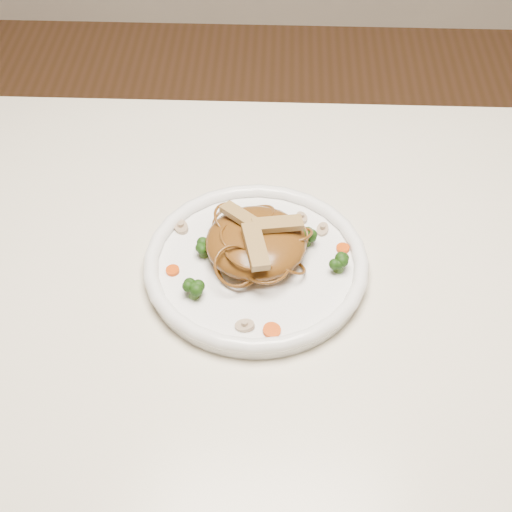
{
  "coord_description": "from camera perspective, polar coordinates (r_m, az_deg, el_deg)",
  "views": [
    {
      "loc": [
        -0.01,
        -0.65,
        1.48
      ],
      "look_at": [
        -0.03,
        0.01,
        0.78
      ],
      "focal_mm": 51.72,
      "sensor_mm": 36.0,
      "label": 1
    }
  ],
  "objects": [
    {
      "name": "chicken_b",
      "position": [
        0.96,
        -1.22,
        3.13
      ],
      "size": [
        0.06,
        0.05,
        0.01
      ],
      "primitive_type": "cube",
      "rotation": [
        0.0,
        0.0,
        2.4
      ],
      "color": "tan",
      "rests_on": "noodle_mound"
    },
    {
      "name": "plate",
      "position": [
        0.97,
        0.0,
        -0.89
      ],
      "size": [
        0.39,
        0.39,
        0.02
      ],
      "primitive_type": "cylinder",
      "rotation": [
        0.0,
        0.0,
        -0.42
      ],
      "color": "white",
      "rests_on": "table"
    },
    {
      "name": "broccoli_2",
      "position": [
        0.92,
        -4.88,
        -2.47
      ],
      "size": [
        0.03,
        0.03,
        0.03
      ],
      "primitive_type": null,
      "rotation": [
        0.0,
        0.0,
        0.29
      ],
      "color": "#1B3E0D",
      "rests_on": "plate"
    },
    {
      "name": "broccoli_1",
      "position": [
        0.97,
        -4.06,
        0.63
      ],
      "size": [
        0.03,
        0.03,
        0.03
      ],
      "primitive_type": null,
      "rotation": [
        0.0,
        0.0,
        -0.21
      ],
      "color": "#1B3E0D",
      "rests_on": "plate"
    },
    {
      "name": "broccoli_0",
      "position": [
        0.99,
        3.92,
        1.51
      ],
      "size": [
        0.02,
        0.02,
        0.03
      ],
      "primitive_type": null,
      "rotation": [
        0.0,
        0.0,
        -0.0
      ],
      "color": "#1B3E0D",
      "rests_on": "plate"
    },
    {
      "name": "chicken_c",
      "position": [
        0.92,
        -0.04,
        0.75
      ],
      "size": [
        0.04,
        0.08,
        0.01
      ],
      "primitive_type": "cube",
      "rotation": [
        0.0,
        0.0,
        4.95
      ],
      "color": "tan",
      "rests_on": "noodle_mound"
    },
    {
      "name": "noodle_mound",
      "position": [
        0.96,
        0.0,
        1.07
      ],
      "size": [
        0.18,
        0.18,
        0.04
      ],
      "primitive_type": "ellipsoid",
      "rotation": [
        0.0,
        0.0,
        0.44
      ],
      "color": "#5B3711",
      "rests_on": "plate"
    },
    {
      "name": "carrot_0",
      "position": [
        1.02,
        2.38,
        2.59
      ],
      "size": [
        0.02,
        0.02,
        0.0
      ],
      "primitive_type": "cylinder",
      "rotation": [
        0.0,
        0.0,
        0.21
      ],
      "color": "#E25308",
      "rests_on": "plate"
    },
    {
      "name": "carrot_3",
      "position": [
        1.03,
        -1.54,
        2.98
      ],
      "size": [
        0.02,
        0.02,
        0.0
      ],
      "primitive_type": "cylinder",
      "rotation": [
        0.0,
        0.0,
        -0.32
      ],
      "color": "#E25308",
      "rests_on": "plate"
    },
    {
      "name": "carrot_2",
      "position": [
        0.99,
        6.73,
        0.6
      ],
      "size": [
        0.02,
        0.02,
        0.0
      ],
      "primitive_type": "cylinder",
      "rotation": [
        0.0,
        0.0,
        -0.41
      ],
      "color": "#E25308",
      "rests_on": "plate"
    },
    {
      "name": "carrot_4",
      "position": [
        0.89,
        1.23,
        -5.77
      ],
      "size": [
        0.03,
        0.03,
        0.0
      ],
      "primitive_type": "cylinder",
      "rotation": [
        0.0,
        0.0,
        -0.37
      ],
      "color": "#E25308",
      "rests_on": "plate"
    },
    {
      "name": "broccoli_3",
      "position": [
        0.95,
        6.48,
        -0.39
      ],
      "size": [
        0.03,
        0.03,
        0.03
      ],
      "primitive_type": null,
      "rotation": [
        0.0,
        0.0,
        0.05
      ],
      "color": "#1B3E0D",
      "rests_on": "plate"
    },
    {
      "name": "mushroom_0",
      "position": [
        0.9,
        -0.88,
        -5.41
      ],
      "size": [
        0.02,
        0.02,
        0.01
      ],
      "primitive_type": "cylinder",
      "rotation": [
        0.0,
        0.0,
        0.02
      ],
      "color": "tan",
      "rests_on": "plate"
    },
    {
      "name": "mushroom_2",
      "position": [
        1.02,
        -5.82,
        2.24
      ],
      "size": [
        0.04,
        0.04,
        0.01
      ],
      "primitive_type": "cylinder",
      "rotation": [
        0.0,
        0.0,
        -1.09
      ],
      "color": "tan",
      "rests_on": "plate"
    },
    {
      "name": "carrot_1",
      "position": [
        0.96,
        -6.46,
        -1.11
      ],
      "size": [
        0.02,
        0.02,
        0.0
      ],
      "primitive_type": "cylinder",
      "rotation": [
        0.0,
        0.0,
        0.26
      ],
      "color": "#E25308",
      "rests_on": "plate"
    },
    {
      "name": "chicken_a",
      "position": [
        0.95,
        1.68,
        2.48
      ],
      "size": [
        0.07,
        0.03,
        0.01
      ],
      "primitive_type": "cube",
      "rotation": [
        0.0,
        0.0,
        0.21
      ],
      "color": "tan",
      "rests_on": "noodle_mound"
    },
    {
      "name": "mushroom_1",
      "position": [
        1.01,
        5.17,
        2.05
      ],
      "size": [
        0.03,
        0.03,
        0.01
      ],
      "primitive_type": "cylinder",
      "rotation": [
        0.0,
        0.0,
        1.31
      ],
      "color": "tan",
      "rests_on": "plate"
    },
    {
      "name": "table",
      "position": [
        1.05,
        1.74,
        -5.41
      ],
      "size": [
        1.2,
        0.8,
        0.75
      ],
      "color": "beige",
      "rests_on": "ground"
    },
    {
      "name": "mushroom_3",
      "position": [
        1.03,
        3.55,
        2.96
      ],
      "size": [
        0.03,
        0.03,
        0.01
      ],
      "primitive_type": "cylinder",
      "rotation": [
        0.0,
        0.0,
        1.91
      ],
      "color": "tan",
      "rests_on": "plate"
    }
  ]
}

